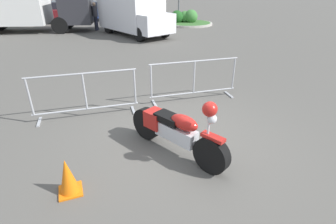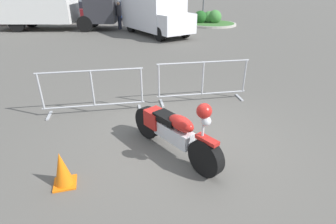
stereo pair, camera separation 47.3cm
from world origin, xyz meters
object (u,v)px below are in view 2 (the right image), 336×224
object	(u,v)px
delivery_van	(154,12)
parked_car_tan	(160,8)
traffic_cone	(62,169)
parked_car_green	(51,11)
pedestrian	(119,14)
crowd_barrier_near	(93,91)
parked_car_blue	(126,9)
motorcycle	(174,131)
crowd_barrier_far	(203,81)
parked_car_maroon	(90,10)
box_truck	(47,3)
parked_car_red	(9,12)

from	to	relation	value
delivery_van	parked_car_tan	xyz separation A→B (m)	(2.37, 8.48, -0.48)
traffic_cone	delivery_van	bearing A→B (deg)	71.43
delivery_van	traffic_cone	xyz separation A→B (m)	(-4.14, -12.31, -0.95)
parked_car_green	pedestrian	distance (m)	8.00
crowd_barrier_near	parked_car_blue	world-z (taller)	parked_car_blue
motorcycle	parked_car_blue	bearing A→B (deg)	149.75
delivery_van	parked_car_green	size ratio (longest dim) A/B	1.24
motorcycle	parked_car_green	bearing A→B (deg)	166.44
crowd_barrier_near	crowd_barrier_far	distance (m)	2.73
parked_car_maroon	pedestrian	size ratio (longest dim) A/B	2.66
motorcycle	crowd_barrier_far	size ratio (longest dim) A/B	0.86
crowd_barrier_far	motorcycle	bearing A→B (deg)	-123.44
crowd_barrier_far	pedestrian	size ratio (longest dim) A/B	1.40
crowd_barrier_near	parked_car_green	distance (m)	18.87
parked_car_blue	parked_car_tan	world-z (taller)	parked_car_tan
box_truck	parked_car_green	size ratio (longest dim) A/B	1.86
box_truck	pedestrian	xyz separation A→B (m)	(4.34, -1.05, -0.72)
parked_car_red	parked_car_blue	distance (m)	9.10
pedestrian	parked_car_blue	bearing A→B (deg)	40.26
parked_car_red	traffic_cone	world-z (taller)	parked_car_red
crowd_barrier_far	delivery_van	size ratio (longest dim) A/B	0.44
parked_car_green	parked_car_maroon	world-z (taller)	parked_car_maroon
crowd_barrier_near	parked_car_maroon	bearing A→B (deg)	90.22
crowd_barrier_near	delivery_van	size ratio (longest dim) A/B	0.44
parked_car_red	pedestrian	bearing A→B (deg)	-116.98
crowd_barrier_near	box_truck	size ratio (longest dim) A/B	0.30
crowd_barrier_near	crowd_barrier_far	world-z (taller)	same
motorcycle	parked_car_tan	world-z (taller)	parked_car_tan
parked_car_maroon	box_truck	bearing A→B (deg)	161.59
parked_car_tan	motorcycle	bearing A→B (deg)	176.76
delivery_van	parked_car_red	xyz separation A→B (m)	(-9.76, 8.31, -0.52)
parked_car_maroon	parked_car_blue	bearing A→B (deg)	-76.47
delivery_van	box_truck	bearing A→B (deg)	-138.94
parked_car_green	pedestrian	xyz separation A→B (m)	(4.91, -6.31, 0.22)
traffic_cone	parked_car_blue	bearing A→B (deg)	80.46
delivery_van	parked_car_blue	world-z (taller)	delivery_van
pedestrian	parked_car_red	bearing A→B (deg)	104.80
motorcycle	delivery_van	xyz separation A→B (m)	(2.26, 11.94, 0.77)
box_truck	traffic_cone	xyz separation A→B (m)	(2.03, -15.80, -1.35)
crowd_barrier_near	parked_car_green	xyz separation A→B (m)	(-3.10, 18.61, 0.15)
crowd_barrier_far	delivery_van	xyz separation A→B (m)	(0.89, 9.87, 0.68)
parked_car_blue	pedestrian	xyz separation A→B (m)	(-1.16, -5.91, 0.22)
crowd_barrier_far	box_truck	bearing A→B (deg)	111.53
parked_car_red	crowd_barrier_near	bearing A→B (deg)	-151.83
parked_car_red	parked_car_tan	size ratio (longest dim) A/B	0.95
delivery_van	traffic_cone	bearing A→B (deg)	-38.02
crowd_barrier_near	delivery_van	bearing A→B (deg)	69.81
delivery_van	parked_car_maroon	size ratio (longest dim) A/B	1.19
crowd_barrier_near	parked_car_red	size ratio (longest dim) A/B	0.53
box_truck	traffic_cone	size ratio (longest dim) A/B	13.59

